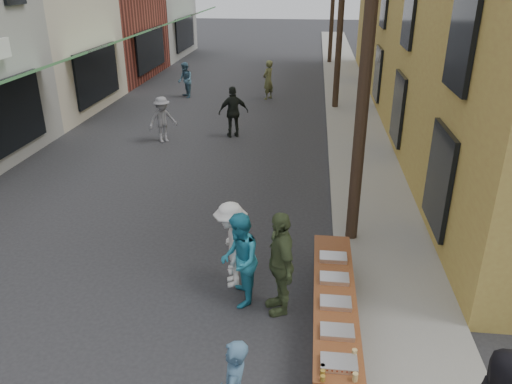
% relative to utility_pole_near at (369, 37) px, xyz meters
% --- Properties ---
extents(ground, '(120.00, 120.00, 0.00)m').
position_rel_utility_pole_near_xyz_m(ground, '(-4.30, -3.00, -4.50)').
color(ground, '#28282B').
rests_on(ground, ground).
extents(sidewalk, '(2.20, 60.00, 0.10)m').
position_rel_utility_pole_near_xyz_m(sidewalk, '(0.70, 12.00, -4.45)').
color(sidewalk, gray).
rests_on(sidewalk, ground).
extents(storefront_row, '(8.00, 37.00, 9.00)m').
position_rel_utility_pole_near_xyz_m(storefront_row, '(-14.30, 11.96, -0.38)').
color(storefront_row, maroon).
rests_on(storefront_row, ground).
extents(utility_pole_near, '(0.26, 0.26, 9.00)m').
position_rel_utility_pole_near_xyz_m(utility_pole_near, '(0.00, 0.00, 0.00)').
color(utility_pole_near, '#2D2116').
rests_on(utility_pole_near, ground).
extents(utility_pole_mid, '(0.26, 0.26, 9.00)m').
position_rel_utility_pole_near_xyz_m(utility_pole_mid, '(0.00, 12.00, 0.00)').
color(utility_pole_mid, '#2D2116').
rests_on(utility_pole_mid, ground).
extents(serving_table, '(0.70, 4.00, 0.75)m').
position_rel_utility_pole_near_xyz_m(serving_table, '(-0.50, -3.22, -3.79)').
color(serving_table, maroon).
rests_on(serving_table, ground).
extents(catering_tray_sausage, '(0.50, 0.33, 0.08)m').
position_rel_utility_pole_near_xyz_m(catering_tray_sausage, '(-0.50, -4.87, -3.71)').
color(catering_tray_sausage, maroon).
rests_on(catering_tray_sausage, serving_table).
extents(catering_tray_foil_b, '(0.50, 0.33, 0.08)m').
position_rel_utility_pole_near_xyz_m(catering_tray_foil_b, '(-0.50, -4.22, -3.71)').
color(catering_tray_foil_b, '#B2B2B7').
rests_on(catering_tray_foil_b, serving_table).
extents(catering_tray_buns, '(0.50, 0.33, 0.08)m').
position_rel_utility_pole_near_xyz_m(catering_tray_buns, '(-0.50, -3.52, -3.71)').
color(catering_tray_buns, tan).
rests_on(catering_tray_buns, serving_table).
extents(catering_tray_foil_d, '(0.50, 0.33, 0.08)m').
position_rel_utility_pole_near_xyz_m(catering_tray_foil_d, '(-0.50, -2.82, -3.71)').
color(catering_tray_foil_d, '#B2B2B7').
rests_on(catering_tray_foil_d, serving_table).
extents(catering_tray_buns_end, '(0.50, 0.33, 0.08)m').
position_rel_utility_pole_near_xyz_m(catering_tray_buns_end, '(-0.50, -2.12, -3.71)').
color(catering_tray_buns_end, tan).
rests_on(catering_tray_buns_end, serving_table).
extents(condiment_jar_a, '(0.07, 0.07, 0.08)m').
position_rel_utility_pole_near_xyz_m(condiment_jar_a, '(-0.72, -5.17, -3.71)').
color(condiment_jar_a, '#A57F26').
rests_on(condiment_jar_a, serving_table).
extents(condiment_jar_b, '(0.07, 0.07, 0.08)m').
position_rel_utility_pole_near_xyz_m(condiment_jar_b, '(-0.72, -5.07, -3.71)').
color(condiment_jar_b, '#A57F26').
rests_on(condiment_jar_b, serving_table).
extents(condiment_jar_c, '(0.07, 0.07, 0.08)m').
position_rel_utility_pole_near_xyz_m(condiment_jar_c, '(-0.72, -4.97, -3.71)').
color(condiment_jar_c, '#A57F26').
rests_on(condiment_jar_c, serving_table).
extents(cup_stack, '(0.08, 0.08, 0.12)m').
position_rel_utility_pole_near_xyz_m(cup_stack, '(-0.30, -5.12, -3.69)').
color(cup_stack, tan).
rests_on(cup_stack, serving_table).
extents(guest_front_c, '(0.80, 0.96, 1.79)m').
position_rel_utility_pole_near_xyz_m(guest_front_c, '(-2.20, -2.58, -3.60)').
color(guest_front_c, teal).
rests_on(guest_front_c, ground).
extents(guest_front_d, '(0.86, 1.23, 1.74)m').
position_rel_utility_pole_near_xyz_m(guest_front_d, '(-2.44, -2.01, -3.63)').
color(guest_front_d, white).
rests_on(guest_front_d, ground).
extents(guest_front_e, '(0.82, 1.25, 1.97)m').
position_rel_utility_pole_near_xyz_m(guest_front_e, '(-1.45, -2.73, -3.52)').
color(guest_front_e, '#4B5B34').
rests_on(guest_front_e, ground).
extents(passerby_left, '(1.20, 1.14, 1.63)m').
position_rel_utility_pole_near_xyz_m(passerby_left, '(-6.29, 6.55, -3.68)').
color(passerby_left, gray).
rests_on(passerby_left, ground).
extents(passerby_mid, '(1.19, 0.81, 1.87)m').
position_rel_utility_pole_near_xyz_m(passerby_mid, '(-3.86, 7.42, -3.56)').
color(passerby_mid, black).
rests_on(passerby_mid, ground).
extents(passerby_right, '(0.71, 0.80, 1.83)m').
position_rel_utility_pole_near_xyz_m(passerby_right, '(-3.15, 13.52, -3.59)').
color(passerby_right, brown).
rests_on(passerby_right, ground).
extents(passerby_far, '(0.96, 1.02, 1.68)m').
position_rel_utility_pole_near_xyz_m(passerby_far, '(-7.14, 13.38, -3.66)').
color(passerby_far, '#477089').
rests_on(passerby_far, ground).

